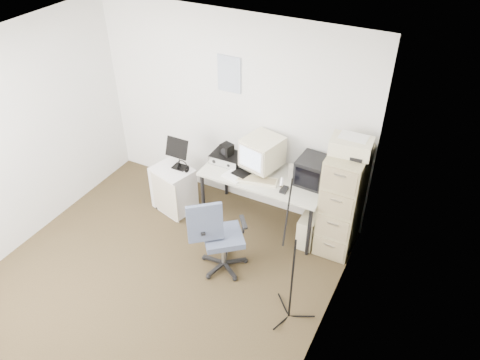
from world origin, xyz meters
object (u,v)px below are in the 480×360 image
at_px(filing_cabinet, 342,201).
at_px(side_cart, 174,189).
at_px(desk, 264,199).
at_px(office_chair, 223,236).

height_order(filing_cabinet, side_cart, filing_cabinet).
bearing_deg(desk, filing_cabinet, 1.81).
distance_m(desk, side_cart, 1.20).
xyz_separation_m(desk, office_chair, (-0.07, -0.92, 0.11)).
height_order(office_chair, side_cart, office_chair).
distance_m(filing_cabinet, side_cart, 2.16).
xyz_separation_m(office_chair, side_cart, (-1.09, 0.64, -0.16)).
bearing_deg(filing_cabinet, desk, -178.19).
bearing_deg(filing_cabinet, office_chair, -137.29).
bearing_deg(office_chair, desk, 45.80).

